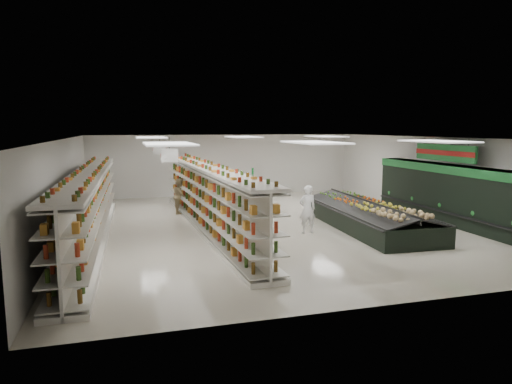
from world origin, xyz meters
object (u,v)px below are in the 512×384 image
object	(u,v)px
gondola_left	(90,210)
soda_endcap	(242,186)
gondola_center	(208,200)
produce_island	(367,215)
shopper_background	(180,196)
shopper_main	(307,209)

from	to	relation	value
gondola_left	soda_endcap	distance (m)	9.28
gondola_center	produce_island	distance (m)	5.73
gondola_left	produce_island	bearing A→B (deg)	-2.65
gondola_center	produce_island	bearing A→B (deg)	-17.21
gondola_left	gondola_center	bearing A→B (deg)	13.27
soda_endcap	shopper_background	distance (m)	4.17
produce_island	shopper_main	world-z (taller)	shopper_main
gondola_left	soda_endcap	size ratio (longest dim) A/B	8.60
gondola_left	shopper_background	size ratio (longest dim) A/B	8.61
gondola_center	produce_island	size ratio (longest dim) A/B	1.90
produce_island	shopper_background	bearing A→B (deg)	142.94
soda_endcap	shopper_background	world-z (taller)	soda_endcap
gondola_left	shopper_main	bearing A→B (deg)	-5.66
gondola_center	shopper_background	size ratio (longest dim) A/B	8.72
gondola_left	produce_island	distance (m)	9.42
produce_island	gondola_center	bearing A→B (deg)	165.36
gondola_left	gondola_center	xyz separation A→B (m)	(3.87, 0.84, 0.01)
shopper_main	shopper_background	size ratio (longest dim) A/B	1.12
gondola_center	produce_island	world-z (taller)	gondola_center
gondola_center	shopper_main	distance (m)	3.53
gondola_left	shopper_background	xyz separation A→B (m)	(3.25, 4.03, -0.27)
gondola_center	soda_endcap	xyz separation A→B (m)	(2.72, 5.69, -0.31)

